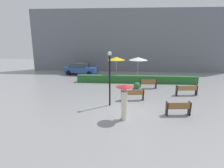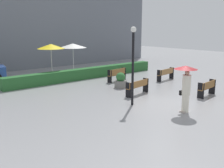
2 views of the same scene
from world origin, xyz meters
name	(u,v)px [view 1 (image 1 of 2)]	position (x,y,z in m)	size (l,w,h in m)	color
ground_plane	(129,112)	(0.00, 0.00, 0.00)	(60.00, 60.00, 0.00)	gray
bench_near_right	(178,108)	(3.07, -0.35, 0.52)	(1.59, 0.52, 0.87)	olive
bench_far_right	(187,89)	(4.90, 4.06, 0.52)	(1.85, 0.56, 0.86)	#9E7242
bench_mid_center	(133,94)	(0.27, 2.40, 0.52)	(1.85, 0.63, 0.85)	olive
bench_back_row	(148,83)	(1.88, 6.09, 0.54)	(1.69, 0.58, 0.92)	olive
pedestrian_with_umbrella	(124,97)	(-0.33, -1.21, 1.43)	(1.05, 1.05, 2.16)	silver
planter_pot	(137,89)	(0.70, 4.40, 0.43)	(0.80, 0.80, 1.00)	slate
lamp_post	(110,73)	(-1.41, 1.14, 2.38)	(0.28, 0.28, 3.88)	black
patio_umbrella_yellow	(116,59)	(-1.41, 9.77, 2.47)	(2.00, 2.00, 2.65)	silver
patio_umbrella_white	(138,59)	(1.13, 10.85, 2.35)	(2.25, 2.25, 2.53)	silver
hedge_strip	(136,79)	(0.85, 8.40, 0.40)	(12.88, 0.70, 0.79)	#28602D
building_facade	(129,41)	(0.00, 16.00, 4.33)	(28.00, 1.20, 8.66)	slate
parked_car	(81,68)	(-6.23, 12.56, 0.82)	(4.43, 2.51, 1.57)	#28478C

